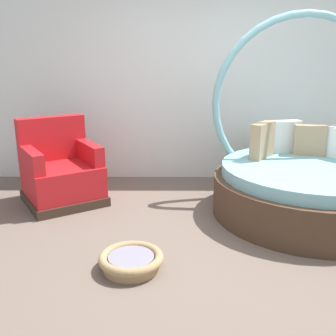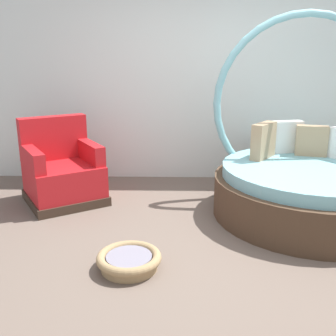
{
  "view_description": "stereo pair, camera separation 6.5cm",
  "coord_description": "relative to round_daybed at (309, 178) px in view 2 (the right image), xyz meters",
  "views": [
    {
      "loc": [
        -0.42,
        -3.1,
        1.62
      ],
      "look_at": [
        -0.44,
        0.59,
        0.55
      ],
      "focal_mm": 41.92,
      "sensor_mm": 36.0,
      "label": 1
    },
    {
      "loc": [
        -0.36,
        -3.1,
        1.62
      ],
      "look_at": [
        -0.44,
        0.59,
        0.55
      ],
      "focal_mm": 41.92,
      "sensor_mm": 36.0,
      "label": 2
    }
  ],
  "objects": [
    {
      "name": "ground_plane",
      "position": [
        -1.02,
        -0.84,
        -0.39
      ],
      "size": [
        8.0,
        8.0,
        0.02
      ],
      "primitive_type": "cube",
      "color": "#66564C"
    },
    {
      "name": "pet_basket",
      "position": [
        -1.75,
        -1.2,
        -0.31
      ],
      "size": [
        0.51,
        0.51,
        0.13
      ],
      "color": "#9E7F56",
      "rests_on": "ground_plane"
    },
    {
      "name": "red_armchair",
      "position": [
        -2.68,
        0.29,
        -0.05
      ],
      "size": [
        1.1,
        1.1,
        0.94
      ],
      "color": "#38281E",
      "rests_on": "ground_plane"
    },
    {
      "name": "round_daybed",
      "position": [
        0.0,
        0.0,
        0.0
      ],
      "size": [
        1.98,
        1.98,
        2.08
      ],
      "color": "#473323",
      "rests_on": "ground_plane"
    },
    {
      "name": "back_wall",
      "position": [
        -1.02,
        1.27,
        1.0
      ],
      "size": [
        8.0,
        0.12,
        2.75
      ],
      "primitive_type": "cube",
      "color": "silver",
      "rests_on": "ground_plane"
    }
  ]
}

